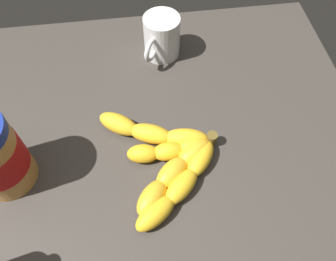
{
  "coord_description": "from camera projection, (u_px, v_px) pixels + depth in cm",
  "views": [
    {
      "loc": [
        1.78,
        34.21,
        54.82
      ],
      "look_at": [
        -2.39,
        3.06,
        5.78
      ],
      "focal_mm": 35.49,
      "sensor_mm": 36.0,
      "label": 1
    }
  ],
  "objects": [
    {
      "name": "ground_plane",
      "position": [
        154.0,
        139.0,
        0.66
      ],
      "size": [
        84.3,
        71.09,
        3.35
      ],
      "primitive_type": "cube",
      "color": "#38332D"
    },
    {
      "name": "banana_bunch",
      "position": [
        168.0,
        159.0,
        0.6
      ],
      "size": [
        22.52,
        26.07,
        3.78
      ],
      "color": "gold",
      "rests_on": "ground_plane"
    },
    {
      "name": "coffee_mug",
      "position": [
        161.0,
        37.0,
        0.72
      ],
      "size": [
        8.58,
        10.75,
        9.61
      ],
      "color": "silver",
      "rests_on": "ground_plane"
    }
  ]
}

